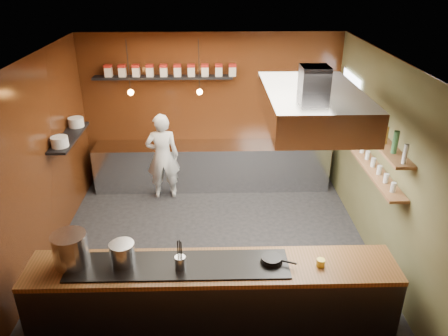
{
  "coord_description": "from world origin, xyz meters",
  "views": [
    {
      "loc": [
        0.03,
        -5.75,
        4.17
      ],
      "look_at": [
        0.19,
        0.4,
        1.24
      ],
      "focal_mm": 35.0,
      "sensor_mm": 36.0,
      "label": 1
    }
  ],
  "objects_px": {
    "extractor_hood": "(312,105)",
    "chef": "(163,157)",
    "stockpot_large": "(70,249)",
    "espresso_machine": "(319,135)",
    "stockpot_small": "(123,254)"
  },
  "relations": [
    {
      "from": "chef",
      "to": "espresso_machine",
      "type": "bearing_deg",
      "value": -177.58
    },
    {
      "from": "extractor_hood",
      "to": "stockpot_large",
      "type": "bearing_deg",
      "value": -158.79
    },
    {
      "from": "espresso_machine",
      "to": "stockpot_large",
      "type": "bearing_deg",
      "value": -118.3
    },
    {
      "from": "chef",
      "to": "stockpot_small",
      "type": "bearing_deg",
      "value": 82.15
    },
    {
      "from": "extractor_hood",
      "to": "chef",
      "type": "distance_m",
      "value": 3.52
    },
    {
      "from": "extractor_hood",
      "to": "stockpot_small",
      "type": "xyz_separation_m",
      "value": [
        -2.35,
        -1.15,
        -1.43
      ]
    },
    {
      "from": "stockpot_small",
      "to": "chef",
      "type": "xyz_separation_m",
      "value": [
        0.12,
        3.32,
        -0.23
      ]
    },
    {
      "from": "extractor_hood",
      "to": "stockpot_large",
      "type": "distance_m",
      "value": 3.44
    },
    {
      "from": "espresso_machine",
      "to": "chef",
      "type": "height_order",
      "value": "chef"
    },
    {
      "from": "stockpot_large",
      "to": "espresso_machine",
      "type": "relative_size",
      "value": 1.12
    },
    {
      "from": "extractor_hood",
      "to": "espresso_machine",
      "type": "relative_size",
      "value": 5.43
    },
    {
      "from": "stockpot_small",
      "to": "extractor_hood",
      "type": "bearing_deg",
      "value": 26.2
    },
    {
      "from": "extractor_hood",
      "to": "stockpot_large",
      "type": "relative_size",
      "value": 4.87
    },
    {
      "from": "stockpot_large",
      "to": "espresso_machine",
      "type": "bearing_deg",
      "value": 45.0
    },
    {
      "from": "extractor_hood",
      "to": "chef",
      "type": "bearing_deg",
      "value": 135.86
    }
  ]
}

